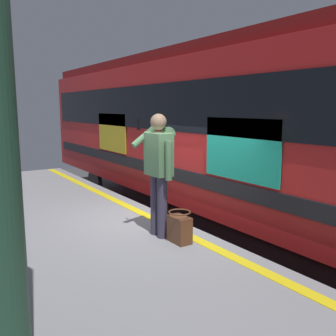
# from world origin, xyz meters

# --- Properties ---
(ground_plane) EXTENTS (24.04, 24.04, 0.00)m
(ground_plane) POSITION_xyz_m (0.00, 0.00, 0.00)
(ground_plane) COLOR #3D3D3F
(platform) EXTENTS (12.14, 3.67, 1.04)m
(platform) POSITION_xyz_m (0.00, 1.83, 0.52)
(platform) COLOR gray
(platform) RESTS_ON ground
(safety_line) EXTENTS (11.89, 0.16, 0.01)m
(safety_line) POSITION_xyz_m (0.00, 0.30, 1.04)
(safety_line) COLOR yellow
(safety_line) RESTS_ON platform
(track_rail_near) EXTENTS (15.78, 0.08, 0.16)m
(track_rail_near) POSITION_xyz_m (0.00, -1.29, 0.08)
(track_rail_near) COLOR slate
(track_rail_near) RESTS_ON ground
(track_rail_far) EXTENTS (15.78, 0.08, 0.16)m
(track_rail_far) POSITION_xyz_m (0.00, -2.73, 0.08)
(track_rail_far) COLOR slate
(track_rail_far) RESTS_ON ground
(train_carriage) EXTENTS (12.85, 2.80, 3.82)m
(train_carriage) POSITION_xyz_m (1.39, -2.01, 2.45)
(train_carriage) COLOR red
(train_carriage) RESTS_ON ground
(passenger) EXTENTS (0.57, 0.55, 1.71)m
(passenger) POSITION_xyz_m (-0.57, 0.63, 2.05)
(passenger) COLOR #383347
(passenger) RESTS_ON platform
(handbag) EXTENTS (0.33, 0.30, 0.43)m
(handbag) POSITION_xyz_m (-0.94, 0.55, 1.23)
(handbag) COLOR #59331E
(handbag) RESTS_ON platform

